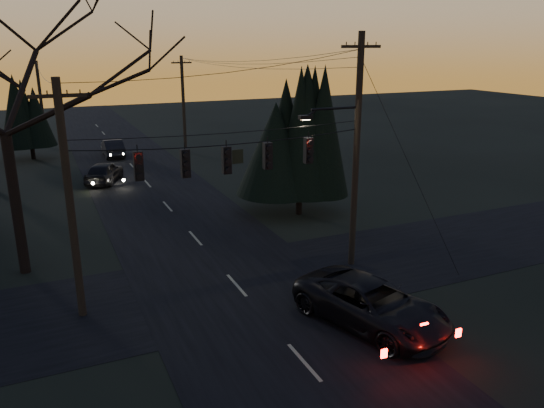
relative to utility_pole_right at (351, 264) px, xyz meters
name	(u,v)px	position (x,y,z in m)	size (l,w,h in m)	color
main_road	(176,216)	(-5.50, 10.00, 0.01)	(8.00, 120.00, 0.02)	black
cross_road	(237,285)	(-5.50, 0.00, 0.01)	(60.00, 7.00, 0.02)	black
utility_pole_right	(351,264)	(0.00, 0.00, 0.00)	(5.00, 0.30, 10.00)	black
utility_pole_left	(83,315)	(-11.50, 0.00, 0.00)	(1.80, 0.30, 8.50)	black
utility_pole_far_r	(186,152)	(0.00, 28.00, 0.00)	(1.80, 0.30, 8.50)	black
utility_pole_far_l	(47,147)	(-11.50, 36.00, 0.00)	(0.30, 0.30, 8.00)	black
span_signal_assembly	(228,159)	(-5.74, 0.00, 5.33)	(11.50, 0.44, 1.48)	black
evergreen_right	(300,133)	(1.15, 7.49, 4.72)	(4.85, 4.85, 8.25)	black
evergreen_dist	(28,115)	(-12.73, 30.49, 3.76)	(3.49, 3.49, 6.33)	black
suv_near	(371,304)	(-2.30, -4.87, 0.80)	(2.65, 5.75, 1.60)	black
sedan_oncoming_a	(104,172)	(-8.21, 19.56, 0.75)	(1.78, 4.42, 1.51)	black
sedan_oncoming_b	(113,148)	(-6.30, 28.76, 0.74)	(1.57, 4.50, 1.48)	black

